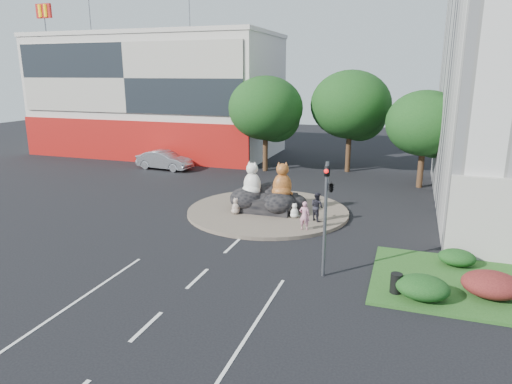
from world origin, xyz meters
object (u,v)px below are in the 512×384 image
(kitten_calico, at_px, (236,205))
(parked_car, at_px, (164,160))
(cat_white, at_px, (252,178))
(litter_bin, at_px, (396,283))
(pedestrian_dark, at_px, (317,206))
(kitten_white, at_px, (294,210))
(pedestrian_pink, at_px, (305,216))
(cat_tabby, at_px, (282,180))

(kitten_calico, relative_size, parked_car, 0.20)
(kitten_calico, bearing_deg, cat_white, 74.22)
(kitten_calico, height_order, litter_bin, kitten_calico)
(cat_white, relative_size, parked_car, 0.42)
(kitten_calico, distance_m, litter_bin, 12.17)
(cat_white, relative_size, kitten_calico, 2.15)
(pedestrian_dark, bearing_deg, litter_bin, 159.84)
(pedestrian_dark, xyz_separation_m, parked_car, (-16.13, 10.80, -0.19))
(kitten_white, bearing_deg, pedestrian_dark, -39.81)
(litter_bin, bearing_deg, cat_white, 136.20)
(kitten_white, distance_m, pedestrian_pink, 2.20)
(cat_tabby, distance_m, parked_car, 16.86)
(cat_white, bearing_deg, kitten_calico, -100.91)
(pedestrian_pink, distance_m, pedestrian_dark, 1.80)
(pedestrian_dark, bearing_deg, pedestrian_pink, 118.22)
(cat_white, bearing_deg, parked_car, 158.65)
(cat_white, relative_size, kitten_white, 2.42)
(kitten_calico, bearing_deg, cat_tabby, 41.68)
(cat_white, distance_m, kitten_white, 3.38)
(kitten_calico, bearing_deg, litter_bin, -24.22)
(cat_white, height_order, parked_car, cat_white)
(kitten_calico, bearing_deg, pedestrian_dark, 16.23)
(pedestrian_pink, bearing_deg, kitten_white, -62.16)
(cat_tabby, distance_m, kitten_calico, 3.23)
(cat_tabby, relative_size, pedestrian_dark, 1.31)
(cat_white, distance_m, pedestrian_dark, 4.51)
(pedestrian_pink, height_order, parked_car, pedestrian_pink)
(kitten_white, relative_size, parked_car, 0.17)
(pedestrian_pink, bearing_deg, cat_tabby, -54.95)
(pedestrian_pink, xyz_separation_m, pedestrian_dark, (0.32, 1.77, 0.04))
(pedestrian_pink, height_order, pedestrian_dark, pedestrian_dark)
(cat_tabby, height_order, litter_bin, cat_tabby)
(pedestrian_pink, xyz_separation_m, parked_car, (-15.81, 12.57, -0.15))
(cat_tabby, bearing_deg, pedestrian_pink, -74.89)
(cat_tabby, xyz_separation_m, litter_bin, (7.10, -8.80, -1.69))
(cat_white, bearing_deg, litter_bin, -25.39)
(cat_tabby, relative_size, pedestrian_pink, 1.39)
(cat_white, relative_size, pedestrian_pink, 1.35)
(cat_white, xyz_separation_m, litter_bin, (8.97, -8.60, -1.66))
(parked_car, bearing_deg, cat_tabby, -120.02)
(cat_tabby, xyz_separation_m, kitten_white, (1.04, -0.98, -1.56))
(kitten_calico, distance_m, pedestrian_dark, 4.93)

